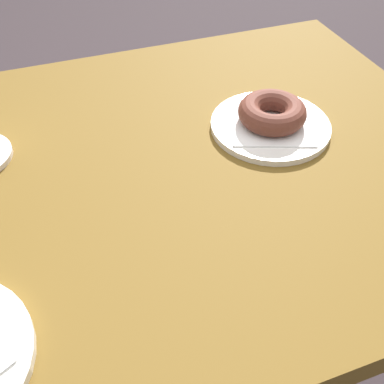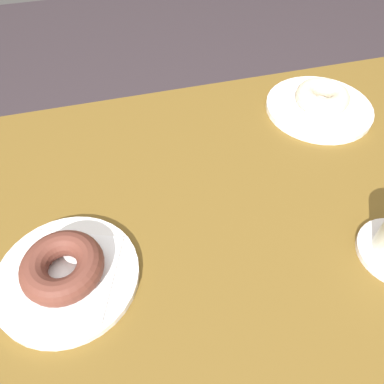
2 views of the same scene
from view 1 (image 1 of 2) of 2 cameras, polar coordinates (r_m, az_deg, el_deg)
table at (r=0.80m, az=-7.63°, el=-2.88°), size 1.17×0.79×0.78m
plate_chocolate_ring at (r=0.83m, az=9.62°, el=8.08°), size 0.21×0.21×0.01m
napkin_chocolate_ring at (r=0.82m, az=9.68°, el=8.49°), size 0.18×0.18×0.00m
donut_chocolate_ring at (r=0.81m, az=9.85°, el=9.68°), size 0.12×0.12×0.04m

